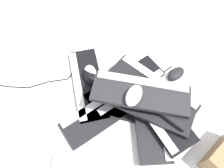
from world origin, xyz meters
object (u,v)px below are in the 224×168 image
(keyboard_0, at_px, (104,112))
(keyboard_6, at_px, (147,103))
(keyboard_4, at_px, (151,117))
(keyboard_8, at_px, (141,93))
(keyboard_2, at_px, (126,85))
(keyboard_5, at_px, (156,109))
(mouse_4, at_px, (58,164))
(mouse_1, at_px, (134,95))
(mouse_5, at_px, (90,74))
(keyboard_7, at_px, (152,89))
(mouse_0, at_px, (176,74))
(mouse_3, at_px, (90,75))
(mouse_2, at_px, (174,125))
(keyboard_1, at_px, (147,110))
(keyboard_3, at_px, (88,84))

(keyboard_0, height_order, keyboard_6, keyboard_6)
(keyboard_4, distance_m, keyboard_8, 0.15)
(keyboard_4, xyz_separation_m, keyboard_6, (-0.02, -0.05, 0.06))
(keyboard_2, height_order, keyboard_5, keyboard_5)
(keyboard_4, bearing_deg, keyboard_8, -100.59)
(keyboard_0, height_order, keyboard_8, keyboard_8)
(mouse_4, bearing_deg, mouse_1, -49.04)
(keyboard_8, relative_size, mouse_5, 4.16)
(keyboard_7, xyz_separation_m, mouse_5, (0.09, -0.32, -0.08))
(mouse_0, height_order, mouse_3, mouse_3)
(keyboard_8, relative_size, mouse_2, 4.16)
(keyboard_1, relative_size, mouse_1, 4.20)
(keyboard_3, distance_m, mouse_4, 0.43)
(keyboard_3, height_order, mouse_3, mouse_3)
(keyboard_6, relative_size, mouse_4, 4.21)
(keyboard_2, height_order, mouse_0, mouse_0)
(keyboard_4, bearing_deg, keyboard_2, -109.26)
(keyboard_5, xyz_separation_m, mouse_5, (0.04, -0.39, -0.02))
(keyboard_3, distance_m, keyboard_8, 0.33)
(mouse_5, bearing_deg, mouse_2, 44.99)
(keyboard_1, xyz_separation_m, keyboard_6, (0.01, -0.01, 0.09))
(mouse_0, bearing_deg, mouse_1, 1.18)
(mouse_0, bearing_deg, keyboard_0, -9.81)
(keyboard_7, bearing_deg, keyboard_6, 16.25)
(keyboard_0, distance_m, keyboard_8, 0.23)
(keyboard_7, bearing_deg, keyboard_0, -34.22)
(keyboard_1, height_order, mouse_2, mouse_2)
(mouse_4, bearing_deg, keyboard_0, -34.38)
(keyboard_3, relative_size, mouse_2, 4.00)
(keyboard_2, relative_size, keyboard_4, 1.09)
(mouse_5, bearing_deg, keyboard_4, 39.99)
(mouse_2, bearing_deg, keyboard_1, 74.64)
(keyboard_5, xyz_separation_m, mouse_3, (0.05, -0.38, -0.02))
(keyboard_8, xyz_separation_m, mouse_4, (0.45, -0.10, -0.14))
(keyboard_2, relative_size, mouse_5, 4.21)
(keyboard_6, relative_size, keyboard_7, 1.05)
(keyboard_2, relative_size, keyboard_6, 1.00)
(mouse_2, bearing_deg, mouse_4, 125.49)
(mouse_0, bearing_deg, mouse_5, -37.09)
(mouse_3, bearing_deg, keyboard_6, 39.50)
(keyboard_7, distance_m, mouse_0, 0.25)
(mouse_3, bearing_deg, mouse_2, 40.77)
(mouse_0, height_order, mouse_5, mouse_5)
(keyboard_0, bearing_deg, mouse_0, 159.21)
(mouse_3, height_order, mouse_5, same)
(keyboard_1, xyz_separation_m, mouse_4, (0.46, -0.15, 0.01))
(keyboard_4, relative_size, keyboard_8, 0.93)
(keyboard_6, relative_size, mouse_1, 4.21)
(keyboard_4, bearing_deg, keyboard_5, 179.51)
(keyboard_6, distance_m, keyboard_7, 0.07)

